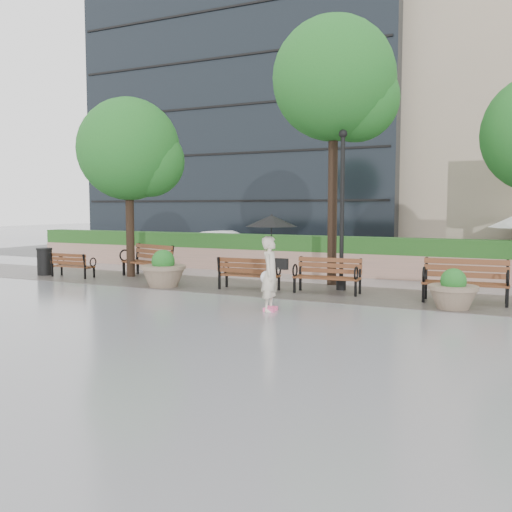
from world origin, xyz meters
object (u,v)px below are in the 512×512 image
at_px(lamppost, 342,220).
at_px(bench_3, 327,283).
at_px(trash_bin, 45,262).
at_px(bench_4, 465,290).
at_px(pedestrian, 271,253).
at_px(bench_2, 249,280).
at_px(bench_1, 147,268).
at_px(car_left, 116,244).
at_px(planter_right, 453,293).
at_px(car_right, 225,245).
at_px(bench_0, 73,270).
at_px(planter_left, 163,272).

bearing_deg(lamppost, bench_3, -100.50).
bearing_deg(trash_bin, bench_4, 1.40).
bearing_deg(pedestrian, bench_2, 27.68).
xyz_separation_m(bench_3, trash_bin, (-10.18, -0.35, 0.16)).
distance_m(bench_1, pedestrian, 7.41).
bearing_deg(trash_bin, car_left, 111.32).
height_order(planter_right, pedestrian, pedestrian).
xyz_separation_m(bench_3, pedestrian, (-0.31, -3.02, 1.04)).
height_order(bench_1, trash_bin, bench_1).
height_order(bench_2, lamppost, lamppost).
relative_size(bench_4, car_right, 0.53).
height_order(bench_0, planter_right, planter_right).
bearing_deg(bench_4, pedestrian, -145.93).
relative_size(bench_0, bench_1, 0.71).
distance_m(bench_1, bench_2, 4.53).
height_order(planter_right, trash_bin, planter_right).
bearing_deg(car_right, bench_4, -114.01).
bearing_deg(bench_0, trash_bin, -0.53).
xyz_separation_m(bench_0, car_left, (-4.05, 7.05, 0.35)).
bearing_deg(bench_4, planter_right, -103.19).
bearing_deg(bench_4, car_right, 141.65).
distance_m(car_left, car_right, 5.55).
relative_size(bench_1, car_right, 0.56).
xyz_separation_m(car_left, car_right, (5.47, 0.92, 0.04)).
bearing_deg(bench_3, car_right, 131.65).
height_order(bench_2, bench_3, bench_3).
height_order(planter_left, pedestrian, pedestrian).
distance_m(trash_bin, car_right, 8.42).
xyz_separation_m(planter_left, car_left, (-8.14, 7.61, 0.16)).
distance_m(bench_2, trash_bin, 7.96).
bearing_deg(car_left, planter_right, -119.12).
distance_m(bench_0, trash_bin, 1.32).
relative_size(bench_3, planter_left, 1.39).
relative_size(bench_1, planter_right, 1.91).
bearing_deg(bench_0, car_left, -60.24).
bearing_deg(bench_4, bench_1, 172.12).
distance_m(planter_right, lamppost, 4.05).
bearing_deg(bench_3, bench_4, -2.90).
relative_size(bench_2, car_left, 0.43).
height_order(planter_right, car_right, car_right).
bearing_deg(planter_left, lamppost, 19.05).
bearing_deg(bench_0, planter_right, 177.11).
distance_m(bench_4, planter_right, 0.96).
bearing_deg(bench_4, bench_3, 176.16).
relative_size(bench_4, car_left, 0.50).
distance_m(bench_4, planter_left, 8.41).
bearing_deg(bench_1, pedestrian, -12.83).
relative_size(bench_1, trash_bin, 2.41).
distance_m(bench_1, planter_right, 10.17).
distance_m(bench_3, lamppost, 1.90).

